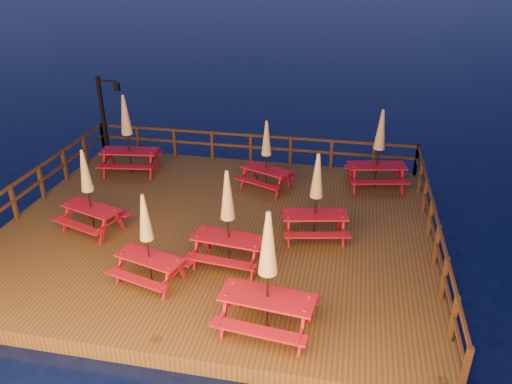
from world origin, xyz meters
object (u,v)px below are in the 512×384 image
picnic_table_0 (147,238)px  picnic_table_1 (88,190)px  lamp_post (106,109)px  picnic_table_2 (268,272)px

picnic_table_0 → picnic_table_1: size_ratio=0.96×
lamp_post → picnic_table_1: 5.77m
lamp_post → picnic_table_1: lamp_post is taller
lamp_post → picnic_table_1: bearing=-69.0°
lamp_post → picnic_table_0: (4.56, -7.32, -0.59)m
lamp_post → picnic_table_0: bearing=-58.1°
picnic_table_0 → picnic_table_1: bearing=157.7°
picnic_table_2 → picnic_table_0: bearing=166.3°
picnic_table_0 → picnic_table_2: 3.20m
picnic_table_1 → picnic_table_0: bearing=-19.3°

